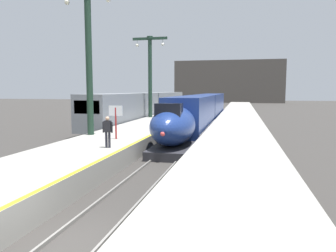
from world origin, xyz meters
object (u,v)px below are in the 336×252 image
Objects in this scene: highspeed_train_main at (201,110)px; passenger_mid_platform at (108,129)px; station_column_far at (150,69)px; departure_info_board at (116,115)px; station_column_mid at (89,48)px; regional_train_adjacent at (148,105)px.

passenger_mid_platform is at bearing -97.68° from highspeed_train_main.
station_column_far reaches higher than departure_info_board.
station_column_mid reaches higher than station_column_far.
passenger_mid_platform is at bearing -80.69° from station_column_far.
passenger_mid_platform is (3.24, -4.55, -4.96)m from station_column_mid.
station_column_far reaches higher than passenger_mid_platform.
highspeed_train_main is at bearing 82.32° from passenger_mid_platform.
station_column_far is at bearing 90.00° from station_column_mid.
station_column_mid is (2.20, -21.95, 4.87)m from regional_train_adjacent.
departure_info_board is at bearing 103.95° from passenger_mid_platform.
station_column_mid is 7.47m from passenger_mid_platform.
highspeed_train_main is 7.49m from station_column_far.
regional_train_adjacent is 3.67× the size of station_column_mid.
station_column_mid is at bearing -111.22° from highspeed_train_main.
highspeed_train_main is 17.07m from station_column_mid.
highspeed_train_main is at bearing 78.40° from departure_info_board.
regional_train_adjacent is 17.26× the size of departure_info_board.
station_column_far is 20.51m from passenger_mid_platform.
station_column_mid is 5.91× the size of passenger_mid_platform.
departure_info_board is at bearing -81.56° from station_column_far.
passenger_mid_platform is at bearing -78.41° from regional_train_adjacent.
station_column_mid is (-5.90, -15.20, 5.07)m from highspeed_train_main.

